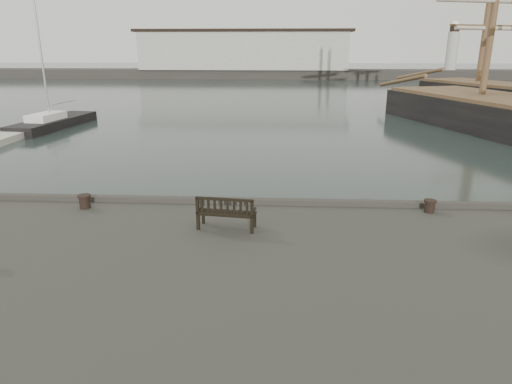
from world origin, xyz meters
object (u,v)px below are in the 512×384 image
(bench, at_px, (227,219))
(bollard_right, at_px, (430,206))
(bollard_left, at_px, (85,202))
(yacht_d, at_px, (54,125))

(bench, relative_size, bollard_right, 4.25)
(bollard_left, distance_m, bollard_right, 11.51)
(bollard_right, xyz_separation_m, yacht_d, (-24.96, 24.55, -1.54))
(bollard_left, height_order, bollard_right, bollard_left)
(bench, height_order, bollard_right, bench)
(bench, height_order, bollard_left, bench)
(bollard_left, bearing_deg, yacht_d, 118.48)
(bollard_left, relative_size, bollard_right, 1.09)
(bench, xyz_separation_m, yacht_d, (-18.46, 26.35, -1.65))
(bench, bearing_deg, yacht_d, 132.09)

